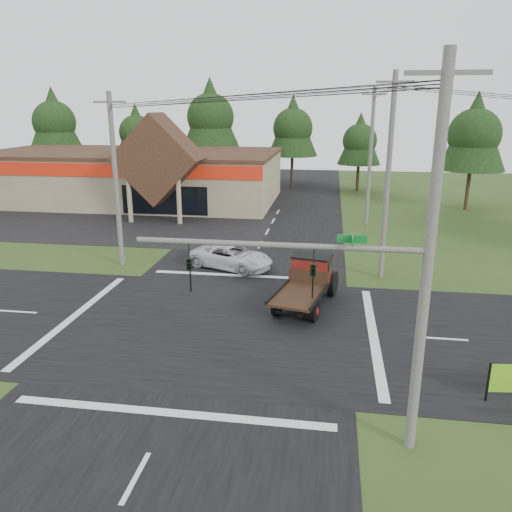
# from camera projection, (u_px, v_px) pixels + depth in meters

# --- Properties ---
(ground) EXTENTS (120.00, 120.00, 0.00)m
(ground) POSITION_uv_depth(u_px,v_px,m) (218.00, 325.00, 22.94)
(ground) COLOR #244217
(ground) RESTS_ON ground
(road_ns) EXTENTS (12.00, 120.00, 0.02)m
(road_ns) POSITION_uv_depth(u_px,v_px,m) (218.00, 325.00, 22.93)
(road_ns) COLOR black
(road_ns) RESTS_ON ground
(road_ew) EXTENTS (120.00, 12.00, 0.02)m
(road_ew) POSITION_uv_depth(u_px,v_px,m) (218.00, 325.00, 22.93)
(road_ew) COLOR black
(road_ew) RESTS_ON ground
(parking_apron) EXTENTS (28.00, 14.00, 0.02)m
(parking_apron) POSITION_uv_depth(u_px,v_px,m) (108.00, 223.00, 42.93)
(parking_apron) COLOR black
(parking_apron) RESTS_ON ground
(cvs_building) EXTENTS (30.40, 18.20, 9.19)m
(cvs_building) POSITION_uv_depth(u_px,v_px,m) (133.00, 175.00, 52.39)
(cvs_building) COLOR gray
(cvs_building) RESTS_ON ground
(traffic_signal_mast) EXTENTS (8.12, 0.24, 7.00)m
(traffic_signal_mast) POSITION_uv_depth(u_px,v_px,m) (360.00, 303.00, 13.73)
(traffic_signal_mast) COLOR #595651
(traffic_signal_mast) RESTS_ON ground
(utility_pole_nr) EXTENTS (2.00, 0.30, 11.00)m
(utility_pole_nr) POSITION_uv_depth(u_px,v_px,m) (428.00, 264.00, 13.15)
(utility_pole_nr) COLOR #595651
(utility_pole_nr) RESTS_ON ground
(utility_pole_nw) EXTENTS (2.00, 0.30, 10.50)m
(utility_pole_nw) POSITION_uv_depth(u_px,v_px,m) (116.00, 180.00, 30.11)
(utility_pole_nw) COLOR #595651
(utility_pole_nw) RESTS_ON ground
(utility_pole_ne) EXTENTS (2.00, 0.30, 11.50)m
(utility_pole_ne) POSITION_uv_depth(u_px,v_px,m) (388.00, 177.00, 27.69)
(utility_pole_ne) COLOR #595651
(utility_pole_ne) RESTS_ON ground
(utility_pole_n) EXTENTS (2.00, 0.30, 11.20)m
(utility_pole_n) POSITION_uv_depth(u_px,v_px,m) (370.00, 156.00, 40.99)
(utility_pole_n) COLOR #595651
(utility_pole_n) RESTS_ON ground
(tree_row_a) EXTENTS (6.72, 6.72, 12.12)m
(tree_row_a) POSITION_uv_depth(u_px,v_px,m) (54.00, 120.00, 62.80)
(tree_row_a) COLOR #332316
(tree_row_a) RESTS_ON ground
(tree_row_b) EXTENTS (5.60, 5.60, 10.10)m
(tree_row_b) POSITION_uv_depth(u_px,v_px,m) (136.00, 131.00, 63.65)
(tree_row_b) COLOR #332316
(tree_row_b) RESTS_ON ground
(tree_row_c) EXTENTS (7.28, 7.28, 13.13)m
(tree_row_c) POSITION_uv_depth(u_px,v_px,m) (210.00, 115.00, 60.70)
(tree_row_c) COLOR #332316
(tree_row_c) RESTS_ON ground
(tree_row_d) EXTENTS (6.16, 6.16, 11.11)m
(tree_row_d) POSITION_uv_depth(u_px,v_px,m) (293.00, 126.00, 60.61)
(tree_row_d) COLOR #332316
(tree_row_d) RESTS_ON ground
(tree_row_e) EXTENTS (5.04, 5.04, 9.09)m
(tree_row_e) POSITION_uv_depth(u_px,v_px,m) (360.00, 139.00, 57.96)
(tree_row_e) COLOR #332316
(tree_row_e) RESTS_ON ground
(tree_side_ne) EXTENTS (6.16, 6.16, 11.11)m
(tree_side_ne) POSITION_uv_depth(u_px,v_px,m) (475.00, 132.00, 46.68)
(tree_side_ne) COLOR #332316
(tree_side_ne) RESTS_ON ground
(antique_flatbed_truck) EXTENTS (3.39, 6.03, 2.38)m
(antique_flatbed_truck) POSITION_uv_depth(u_px,v_px,m) (305.00, 284.00, 24.77)
(antique_flatbed_truck) COLOR #510B0D
(antique_flatbed_truck) RESTS_ON ground
(white_pickup) EXTENTS (5.75, 4.15, 1.45)m
(white_pickup) POSITION_uv_depth(u_px,v_px,m) (231.00, 257.00, 30.88)
(white_pickup) COLOR silver
(white_pickup) RESTS_ON ground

